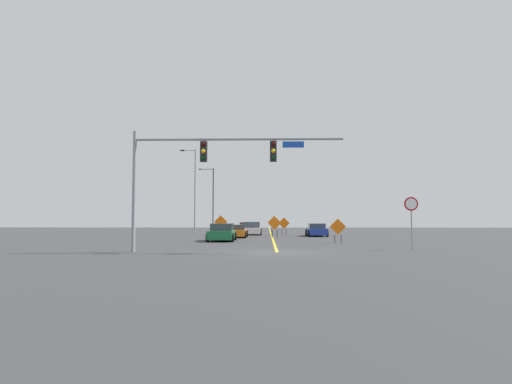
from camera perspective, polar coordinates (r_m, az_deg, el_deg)
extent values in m
plane|color=#38383A|center=(22.03, 2.81, -7.98)|extent=(131.48, 131.48, 0.00)
cube|color=yellow|center=(58.51, 1.91, -5.27)|extent=(0.16, 73.04, 0.01)
cylinder|color=gray|center=(23.04, -15.85, 0.12)|extent=(0.20, 0.20, 6.25)
cylinder|color=gray|center=(22.39, -2.34, 7.01)|extent=(10.78, 0.14, 0.14)
cube|color=black|center=(22.47, -6.94, 5.32)|extent=(0.34, 0.32, 1.05)
sphere|color=#3A0503|center=(22.36, -7.00, 6.28)|extent=(0.22, 0.22, 0.22)
sphere|color=yellow|center=(22.30, -7.00, 5.39)|extent=(0.22, 0.22, 0.22)
sphere|color=black|center=(22.25, -7.01, 4.50)|extent=(0.22, 0.22, 0.22)
cube|color=black|center=(22.24, 2.30, 5.39)|extent=(0.34, 0.32, 1.05)
sphere|color=#3A0503|center=(22.13, 2.30, 6.36)|extent=(0.22, 0.22, 0.22)
sphere|color=yellow|center=(22.07, 2.31, 5.46)|extent=(0.22, 0.22, 0.22)
sphere|color=black|center=(22.02, 2.31, 4.56)|extent=(0.22, 0.22, 0.22)
cube|color=#1447B7|center=(22.34, 4.96, 6.29)|extent=(1.10, 0.03, 0.32)
cylinder|color=gray|center=(25.10, 19.93, -4.79)|extent=(0.07, 0.07, 2.14)
cylinder|color=#B20F14|center=(25.11, 19.86, -1.49)|extent=(0.76, 0.03, 0.76)
cylinder|color=white|center=(25.09, 19.87, -1.49)|extent=(0.61, 0.01, 0.61)
cylinder|color=gray|center=(48.21, -8.08, 0.07)|extent=(0.16, 0.16, 9.51)
cylinder|color=gray|center=(48.84, -8.88, 5.46)|extent=(1.47, 0.08, 0.08)
cube|color=#262628|center=(48.98, -9.73, 5.45)|extent=(0.44, 0.24, 0.14)
cylinder|color=black|center=(67.26, -5.71, -0.93)|extent=(0.16, 0.16, 9.64)
cylinder|color=black|center=(67.77, -6.55, 3.02)|extent=(2.06, 0.08, 0.08)
cube|color=#262628|center=(67.92, -7.41, 3.01)|extent=(0.44, 0.24, 0.14)
cube|color=orange|center=(39.74, 2.48, -4.17)|extent=(1.18, 0.32, 1.21)
cylinder|color=black|center=(39.70, 2.16, -5.56)|extent=(0.05, 0.05, 0.68)
cylinder|color=black|center=(39.82, 2.82, -5.55)|extent=(0.05, 0.05, 0.68)
cube|color=orange|center=(46.24, 3.72, -4.14)|extent=(1.22, 0.09, 1.22)
cylinder|color=black|center=(46.24, 3.44, -5.31)|extent=(0.05, 0.05, 0.63)
cylinder|color=black|center=(46.28, 4.02, -5.31)|extent=(0.05, 0.05, 0.63)
cube|color=orange|center=(43.48, 2.44, -4.08)|extent=(1.35, 0.28, 1.37)
cylinder|color=black|center=(43.55, 2.10, -5.42)|extent=(0.05, 0.05, 0.63)
cylinder|color=black|center=(43.46, 2.79, -5.42)|extent=(0.05, 0.05, 0.63)
cube|color=orange|center=(31.08, 10.79, -4.53)|extent=(1.13, 0.26, 1.14)
cylinder|color=black|center=(31.12, 10.39, -6.14)|extent=(0.05, 0.05, 0.56)
cylinder|color=black|center=(31.11, 11.22, -6.13)|extent=(0.05, 0.05, 0.56)
cube|color=orange|center=(45.38, -4.70, -3.97)|extent=(1.40, 0.09, 1.40)
cylinder|color=black|center=(45.44, -5.04, -5.30)|extent=(0.05, 0.05, 0.68)
cylinder|color=black|center=(45.36, -4.36, -5.31)|extent=(0.05, 0.05, 0.68)
cube|color=red|center=(63.53, -1.42, -4.73)|extent=(1.81, 4.29, 0.60)
cube|color=#333D47|center=(63.73, -1.41, -4.25)|extent=(1.61, 2.14, 0.47)
cylinder|color=black|center=(62.10, -2.32, -4.88)|extent=(0.23, 0.64, 0.64)
cylinder|color=black|center=(61.99, -0.68, -4.89)|extent=(0.23, 0.64, 0.64)
cylinder|color=black|center=(65.08, -2.12, -4.82)|extent=(0.23, 0.64, 0.64)
cylinder|color=black|center=(64.98, -0.56, -4.83)|extent=(0.23, 0.64, 0.64)
cube|color=#196B38|center=(33.41, -4.53, -5.66)|extent=(1.85, 4.29, 0.65)
cube|color=#333D47|center=(33.61, -4.49, -4.63)|extent=(1.66, 2.25, 0.54)
cylinder|color=black|center=(32.03, -6.43, -6.03)|extent=(0.22, 0.64, 0.64)
cylinder|color=black|center=(31.85, -3.15, -6.06)|extent=(0.22, 0.64, 0.64)
cylinder|color=black|center=(35.01, -5.79, -5.83)|extent=(0.22, 0.64, 0.64)
cylinder|color=black|center=(34.84, -2.79, -5.86)|extent=(0.22, 0.64, 0.64)
cube|color=orange|center=(39.79, -2.74, -5.41)|extent=(1.98, 4.02, 0.55)
cube|color=#333D47|center=(39.97, -2.71, -4.68)|extent=(1.76, 2.12, 0.46)
cylinder|color=black|center=(38.49, -4.35, -5.64)|extent=(0.23, 0.64, 0.64)
cylinder|color=black|center=(38.33, -1.46, -5.66)|extent=(0.23, 0.64, 0.64)
cylinder|color=black|center=(41.27, -3.92, -5.50)|extent=(0.23, 0.64, 0.64)
cylinder|color=black|center=(41.12, -1.23, -5.52)|extent=(0.23, 0.64, 0.64)
cube|color=white|center=(46.53, -0.56, -5.13)|extent=(1.95, 3.94, 0.60)
cube|color=#333D47|center=(46.72, -0.55, -4.37)|extent=(1.73, 1.81, 0.64)
cylinder|color=black|center=(45.20, -1.80, -5.35)|extent=(0.23, 0.64, 0.64)
cylinder|color=black|center=(45.16, 0.62, -5.35)|extent=(0.23, 0.64, 0.64)
cylinder|color=black|center=(47.93, -1.66, -5.25)|extent=(0.23, 0.64, 0.64)
cylinder|color=black|center=(47.90, 0.61, -5.25)|extent=(0.23, 0.64, 0.64)
cube|color=#1E389E|center=(43.24, 8.00, -5.20)|extent=(1.77, 4.61, 0.61)
cube|color=#333D47|center=(43.00, 8.02, -4.48)|extent=(1.57, 2.24, 0.49)
cylinder|color=black|center=(44.93, 8.88, -5.32)|extent=(0.23, 0.64, 0.64)
cylinder|color=black|center=(44.76, 6.70, -5.34)|extent=(0.23, 0.64, 0.64)
cylinder|color=black|center=(41.74, 9.40, -5.44)|extent=(0.23, 0.64, 0.64)
cylinder|color=black|center=(41.56, 7.05, -5.47)|extent=(0.23, 0.64, 0.64)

